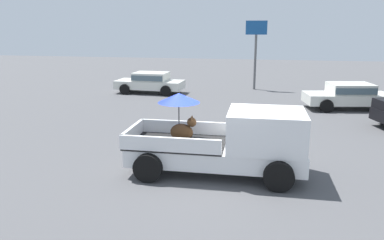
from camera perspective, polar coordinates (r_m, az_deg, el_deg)
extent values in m
plane|color=#4C4C4F|center=(11.11, 3.60, -7.97)|extent=(80.00, 80.00, 0.00)
cylinder|color=black|center=(11.84, 12.66, -4.81)|extent=(0.81, 0.30, 0.80)
cylinder|color=black|center=(10.01, 13.07, -8.38)|extent=(0.81, 0.30, 0.80)
cylinder|color=black|center=(12.18, -4.05, -3.97)|extent=(0.81, 0.30, 0.80)
cylinder|color=black|center=(10.40, -6.71, -7.23)|extent=(0.81, 0.30, 0.80)
cube|color=white|center=(10.91, 3.64, -5.19)|extent=(5.04, 1.91, 0.50)
cube|color=white|center=(10.62, 11.24, -1.51)|extent=(2.14, 1.90, 1.08)
cube|color=#4C606B|center=(10.64, 16.68, -0.69)|extent=(0.10, 1.72, 0.64)
cube|color=black|center=(11.00, -2.30, -3.47)|extent=(2.84, 1.90, 0.06)
cube|color=white|center=(11.80, -1.35, -1.08)|extent=(2.80, 0.16, 0.40)
cube|color=white|center=(10.08, -3.45, -3.76)|extent=(2.80, 0.16, 0.40)
cube|color=white|center=(11.29, -9.02, -1.95)|extent=(0.14, 1.84, 0.40)
ellipsoid|color=#472D19|center=(10.99, -1.59, -1.90)|extent=(0.69, 0.33, 0.52)
sphere|color=#472D19|center=(10.85, -0.05, -0.35)|extent=(0.29, 0.29, 0.28)
cone|color=#472D19|center=(10.89, 0.03, 0.47)|extent=(0.09, 0.09, 0.12)
cone|color=#472D19|center=(10.74, -0.12, 0.27)|extent=(0.09, 0.09, 0.12)
cylinder|color=black|center=(11.07, -1.99, -0.07)|extent=(0.03, 0.03, 1.16)
cone|color=#1E33B7|center=(10.93, -2.02, 3.39)|extent=(1.26, 1.26, 0.28)
cylinder|color=black|center=(24.05, -10.18, 4.63)|extent=(0.67, 0.24, 0.66)
cylinder|color=black|center=(25.65, -8.61, 5.27)|extent=(0.67, 0.24, 0.66)
cylinder|color=black|center=(23.10, -4.01, 4.44)|extent=(0.67, 0.24, 0.66)
cylinder|color=black|center=(24.76, -2.79, 5.10)|extent=(0.67, 0.24, 0.66)
cube|color=silver|center=(24.32, -6.44, 5.39)|extent=(4.36, 1.92, 0.52)
cube|color=silver|center=(24.22, -6.25, 6.55)|extent=(2.16, 1.68, 0.56)
cube|color=#4C606B|center=(24.22, -6.25, 6.55)|extent=(2.10, 1.76, 0.32)
cylinder|color=black|center=(19.79, 19.77, 2.03)|extent=(0.69, 0.33, 0.66)
cylinder|color=black|center=(21.43, 18.31, 3.01)|extent=(0.69, 0.33, 0.66)
cylinder|color=black|center=(20.81, 26.83, 1.90)|extent=(0.69, 0.33, 0.66)
cylinder|color=black|center=(22.38, 24.93, 2.85)|extent=(0.69, 0.33, 0.66)
cube|color=silver|center=(21.02, 22.57, 3.06)|extent=(4.55, 2.50, 0.52)
cube|color=silver|center=(20.98, 22.95, 4.39)|extent=(2.35, 1.95, 0.56)
cube|color=#4C606B|center=(20.98, 22.95, 4.39)|extent=(2.31, 2.02, 0.32)
cylinder|color=#59595B|center=(25.86, 9.58, 8.64)|extent=(0.16, 0.16, 3.65)
cube|color=#194C8C|center=(25.75, 9.79, 13.69)|extent=(1.40, 0.12, 0.90)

